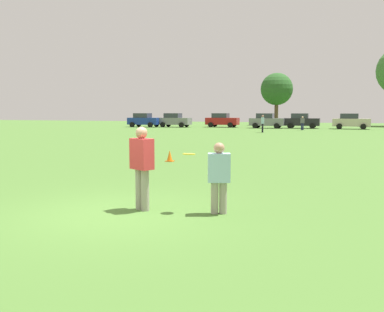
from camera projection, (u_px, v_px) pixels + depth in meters
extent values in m
plane|color=#47702D|center=(117.00, 214.00, 9.06)|extent=(146.83, 146.83, 0.00)
cylinder|color=gray|center=(140.00, 189.00, 9.43)|extent=(0.18, 0.18, 0.89)
cylinder|color=gray|center=(145.00, 190.00, 9.29)|extent=(0.18, 0.18, 0.89)
cube|color=red|center=(142.00, 154.00, 9.28)|extent=(0.58, 0.49, 0.66)
sphere|color=tan|center=(142.00, 133.00, 9.23)|extent=(0.25, 0.25, 0.25)
cylinder|color=gray|center=(223.00, 198.00, 9.03)|extent=(0.16, 0.16, 0.67)
cylinder|color=gray|center=(215.00, 198.00, 9.03)|extent=(0.16, 0.16, 0.67)
cube|color=#9EC6E5|center=(219.00, 168.00, 8.96)|extent=(0.52, 0.40, 0.60)
sphere|color=tan|center=(219.00, 148.00, 8.92)|extent=(0.23, 0.23, 0.23)
cylinder|color=yellow|center=(189.00, 154.00, 9.10)|extent=(0.27, 0.27, 0.04)
cube|color=#D8590C|center=(170.00, 161.00, 18.40)|extent=(0.32, 0.32, 0.03)
cone|color=orange|center=(170.00, 155.00, 18.37)|extent=(0.24, 0.24, 0.45)
cube|color=navy|center=(144.00, 121.00, 57.25)|extent=(4.21, 1.83, 0.90)
cube|color=#2D333D|center=(143.00, 116.00, 57.25)|extent=(2.01, 1.65, 0.64)
cylinder|color=black|center=(156.00, 124.00, 57.81)|extent=(0.66, 0.22, 0.66)
cylinder|color=black|center=(150.00, 125.00, 55.93)|extent=(0.66, 0.22, 0.66)
cylinder|color=black|center=(139.00, 124.00, 58.66)|extent=(0.66, 0.22, 0.66)
cylinder|color=black|center=(132.00, 125.00, 56.78)|extent=(0.66, 0.22, 0.66)
cube|color=slate|center=(175.00, 121.00, 56.90)|extent=(4.21, 1.83, 0.90)
cube|color=#2D333D|center=(173.00, 116.00, 56.91)|extent=(2.01, 1.65, 0.64)
cylinder|color=black|center=(187.00, 124.00, 57.46)|extent=(0.66, 0.22, 0.66)
cylinder|color=black|center=(181.00, 125.00, 55.59)|extent=(0.66, 0.22, 0.66)
cylinder|color=black|center=(168.00, 124.00, 58.31)|extent=(0.66, 0.22, 0.66)
cylinder|color=black|center=(163.00, 125.00, 56.43)|extent=(0.66, 0.22, 0.66)
cube|color=maroon|center=(222.00, 121.00, 56.61)|extent=(4.21, 1.83, 0.90)
cube|color=#2D333D|center=(221.00, 116.00, 56.62)|extent=(2.01, 1.65, 0.64)
cylinder|color=black|center=(234.00, 125.00, 57.18)|extent=(0.66, 0.22, 0.66)
cylinder|color=black|center=(230.00, 125.00, 55.30)|extent=(0.66, 0.22, 0.66)
cylinder|color=black|center=(215.00, 124.00, 58.02)|extent=(0.66, 0.22, 0.66)
cylinder|color=black|center=(211.00, 125.00, 56.15)|extent=(0.66, 0.22, 0.66)
cube|color=slate|center=(267.00, 122.00, 53.42)|extent=(4.21, 1.83, 0.90)
cube|color=#2D333D|center=(265.00, 116.00, 53.43)|extent=(2.01, 1.65, 0.64)
cylinder|color=black|center=(279.00, 125.00, 53.98)|extent=(0.66, 0.22, 0.66)
cylinder|color=black|center=(277.00, 126.00, 52.11)|extent=(0.66, 0.22, 0.66)
cylinder|color=black|center=(258.00, 125.00, 54.83)|extent=(0.66, 0.22, 0.66)
cylinder|color=black|center=(255.00, 126.00, 52.95)|extent=(0.66, 0.22, 0.66)
cube|color=black|center=(302.00, 122.00, 53.00)|extent=(4.21, 1.83, 0.90)
cube|color=#2D333D|center=(300.00, 116.00, 53.01)|extent=(2.01, 1.65, 0.64)
cylinder|color=black|center=(313.00, 125.00, 53.56)|extent=(0.66, 0.22, 0.66)
cylinder|color=black|center=(312.00, 126.00, 51.69)|extent=(0.66, 0.22, 0.66)
cylinder|color=black|center=(292.00, 125.00, 54.41)|extent=(0.66, 0.22, 0.66)
cylinder|color=black|center=(290.00, 126.00, 52.53)|extent=(0.66, 0.22, 0.66)
cube|color=#B7AD99|center=(351.00, 122.00, 50.83)|extent=(4.21, 1.83, 0.90)
cube|color=#2D333D|center=(349.00, 116.00, 50.84)|extent=(2.01, 1.65, 0.64)
cylinder|color=black|center=(363.00, 126.00, 51.39)|extent=(0.66, 0.22, 0.66)
cylinder|color=black|center=(363.00, 127.00, 49.51)|extent=(0.66, 0.22, 0.66)
cylinder|color=black|center=(339.00, 126.00, 52.24)|extent=(0.66, 0.22, 0.66)
cylinder|color=black|center=(339.00, 126.00, 50.36)|extent=(0.66, 0.22, 0.66)
cylinder|color=#1E234C|center=(302.00, 127.00, 48.14)|extent=(0.14, 0.14, 0.77)
cylinder|color=#1E234C|center=(303.00, 127.00, 48.13)|extent=(0.14, 0.14, 0.77)
cube|color=#595960|center=(302.00, 121.00, 48.07)|extent=(0.47, 0.35, 0.54)
sphere|color=#D8AD8C|center=(303.00, 117.00, 48.03)|extent=(0.21, 0.21, 0.21)
cylinder|color=black|center=(263.00, 128.00, 42.99)|extent=(0.16, 0.16, 0.87)
cylinder|color=black|center=(262.00, 128.00, 42.81)|extent=(0.16, 0.16, 0.87)
cube|color=#9EC6E5|center=(263.00, 121.00, 42.82)|extent=(0.33, 0.50, 0.62)
sphere|color=#8C664C|center=(263.00, 116.00, 42.78)|extent=(0.24, 0.24, 0.24)
cylinder|color=brown|center=(276.00, 114.00, 64.29)|extent=(0.55, 0.55, 3.31)
sphere|color=#285623|center=(277.00, 89.00, 63.91)|extent=(4.74, 4.74, 4.74)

